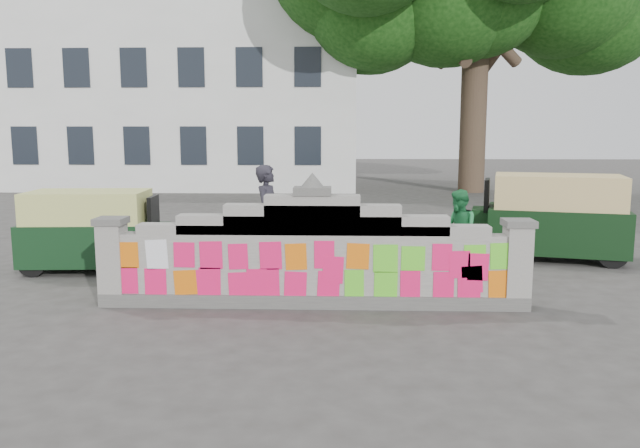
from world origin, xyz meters
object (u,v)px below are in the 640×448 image
object	(u,v)px
cyclist_rider	(268,230)
rickshaw_left	(93,229)
pedestrian	(459,231)
rickshaw_right	(552,216)
cyclist_bike	(269,250)

from	to	relation	value
cyclist_rider	rickshaw_left	size ratio (longest dim) A/B	0.65
pedestrian	rickshaw_right	world-z (taller)	rickshaw_right
cyclist_bike	cyclist_rider	bearing A→B (deg)	167.08
rickshaw_left	rickshaw_right	bearing A→B (deg)	4.77
rickshaw_right	pedestrian	bearing A→B (deg)	45.08
rickshaw_left	rickshaw_right	distance (m)	9.08
cyclist_rider	pedestrian	world-z (taller)	cyclist_rider
pedestrian	rickshaw_left	distance (m)	6.85
cyclist_bike	cyclist_rider	distance (m)	0.37
cyclist_rider	rickshaw_right	xyz separation A→B (m)	(5.59, 2.00, 0.01)
cyclist_bike	rickshaw_left	distance (m)	3.46
cyclist_bike	rickshaw_left	size ratio (longest dim) A/B	0.73
cyclist_rider	rickshaw_left	world-z (taller)	cyclist_rider
cyclist_bike	cyclist_rider	size ratio (longest dim) A/B	1.12
rickshaw_left	rickshaw_right	world-z (taller)	rickshaw_right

